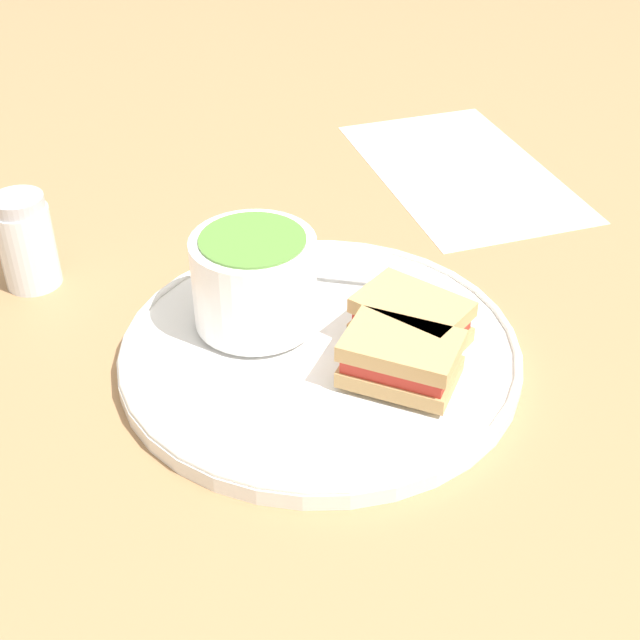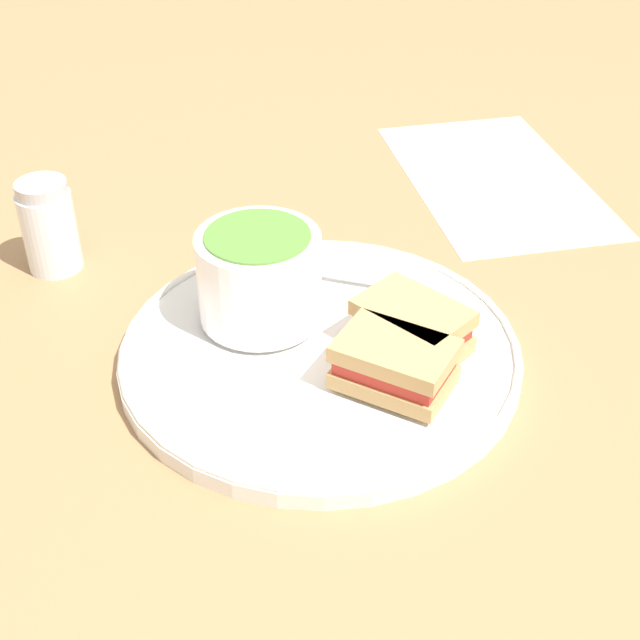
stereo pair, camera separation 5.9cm
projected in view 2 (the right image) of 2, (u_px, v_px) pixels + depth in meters
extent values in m
plane|color=#9E754C|center=(320.00, 360.00, 0.71)|extent=(2.40, 2.40, 0.00)
cylinder|color=white|center=(320.00, 353.00, 0.71)|extent=(0.32, 0.32, 0.01)
torus|color=white|center=(320.00, 345.00, 0.70)|extent=(0.32, 0.32, 0.01)
cylinder|color=white|center=(261.00, 312.00, 0.73)|extent=(0.05, 0.05, 0.01)
cylinder|color=white|center=(259.00, 277.00, 0.71)|extent=(0.10, 0.10, 0.07)
cylinder|color=#568938|center=(257.00, 238.00, 0.69)|extent=(0.08, 0.08, 0.01)
cube|color=silver|center=(335.00, 276.00, 0.78)|extent=(0.08, 0.07, 0.00)
ellipsoid|color=silver|center=(270.00, 262.00, 0.79)|extent=(0.04, 0.04, 0.01)
cube|color=tan|center=(394.00, 377.00, 0.66)|extent=(0.10, 0.10, 0.01)
cube|color=#B72D23|center=(395.00, 364.00, 0.65)|extent=(0.09, 0.09, 0.01)
cube|color=tan|center=(395.00, 351.00, 0.64)|extent=(0.10, 0.10, 0.01)
cube|color=tan|center=(411.00, 338.00, 0.70)|extent=(0.08, 0.10, 0.01)
cube|color=#B72D23|center=(412.00, 326.00, 0.69)|extent=(0.08, 0.09, 0.01)
cube|color=tan|center=(413.00, 313.00, 0.68)|extent=(0.08, 0.10, 0.01)
cylinder|color=silver|center=(50.00, 231.00, 0.80)|extent=(0.05, 0.05, 0.07)
cylinder|color=#B7B7BC|center=(41.00, 189.00, 0.78)|extent=(0.05, 0.05, 0.01)
cube|color=white|center=(495.00, 179.00, 0.97)|extent=(0.24, 0.33, 0.00)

